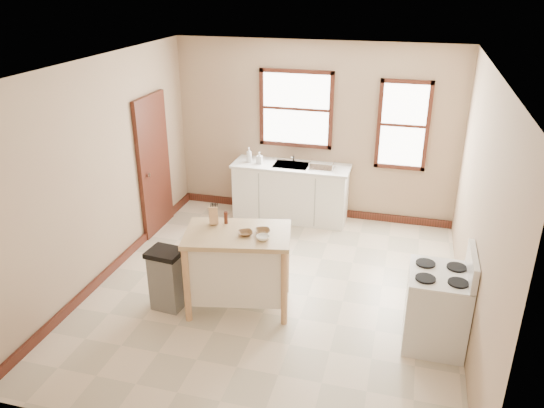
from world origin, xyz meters
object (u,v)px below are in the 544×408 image
at_px(kitchen_island, 239,270).
at_px(bowl_a, 245,233).
at_px(trash_bin, 167,279).
at_px(gas_stove, 438,298).
at_px(dish_rack, 322,166).
at_px(soap_bottle_a, 249,155).
at_px(knife_block, 213,216).
at_px(bowl_c, 263,238).
at_px(soap_bottle_b, 259,158).
at_px(bowl_b, 263,231).
at_px(pepper_grinder, 226,218).

bearing_deg(kitchen_island, bowl_a, -29.06).
relative_size(trash_bin, gas_stove, 0.68).
bearing_deg(gas_stove, kitchen_island, 177.17).
distance_m(dish_rack, gas_stove, 3.21).
height_order(soap_bottle_a, knife_block, knife_block).
bearing_deg(kitchen_island, knife_block, 145.67).
bearing_deg(trash_bin, bowl_c, 13.18).
distance_m(soap_bottle_a, soap_bottle_b, 0.18).
height_order(bowl_b, bowl_c, bowl_c).
relative_size(dish_rack, kitchen_island, 0.32).
xyz_separation_m(soap_bottle_b, gas_stove, (2.73, -2.65, -0.45)).
relative_size(dish_rack, trash_bin, 0.50).
relative_size(soap_bottle_a, knife_block, 1.21).
relative_size(bowl_a, bowl_c, 1.10).
distance_m(pepper_grinder, bowl_c, 0.61).
bearing_deg(soap_bottle_a, soap_bottle_b, -12.07).
distance_m(bowl_a, gas_stove, 2.19).
height_order(kitchen_island, trash_bin, kitchen_island).
xyz_separation_m(soap_bottle_a, soap_bottle_b, (0.18, -0.02, -0.03)).
bearing_deg(dish_rack, kitchen_island, -97.28).
relative_size(dish_rack, bowl_b, 2.19).
distance_m(dish_rack, bowl_a, 2.63).
bearing_deg(bowl_c, soap_bottle_b, 107.05).
relative_size(soap_bottle_b, dish_rack, 0.49).
bearing_deg(pepper_grinder, kitchen_island, -42.93).
bearing_deg(trash_bin, gas_stove, 8.36).
relative_size(soap_bottle_a, bowl_b, 1.39).
relative_size(soap_bottle_b, gas_stove, 0.17).
bearing_deg(trash_bin, knife_block, 45.33).
height_order(dish_rack, bowl_c, bowl_c).
relative_size(soap_bottle_b, knife_block, 0.93).
xyz_separation_m(soap_bottle_a, dish_rack, (1.18, 0.00, -0.07)).
bearing_deg(bowl_b, kitchen_island, -167.43).
height_order(bowl_b, trash_bin, bowl_b).
height_order(kitchen_island, bowl_b, bowl_b).
distance_m(knife_block, bowl_b, 0.63).
height_order(soap_bottle_b, knife_block, knife_block).
height_order(soap_bottle_b, kitchen_island, soap_bottle_b).
xyz_separation_m(dish_rack, kitchen_island, (-0.52, -2.56, -0.48)).
bearing_deg(bowl_a, gas_stove, -2.08).
bearing_deg(soap_bottle_a, kitchen_island, -81.30).
height_order(kitchen_island, knife_block, knife_block).
distance_m(bowl_c, gas_stove, 1.97).
bearing_deg(soap_bottle_b, soap_bottle_a, 178.86).
distance_m(soap_bottle_a, bowl_c, 2.84).
bearing_deg(bowl_a, soap_bottle_b, 102.88).
bearing_deg(soap_bottle_b, dish_rack, 6.31).
height_order(soap_bottle_b, gas_stove, gas_stove).
bearing_deg(dish_rack, pepper_grinder, -102.84).
xyz_separation_m(soap_bottle_a, trash_bin, (-0.15, -2.81, -0.66)).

